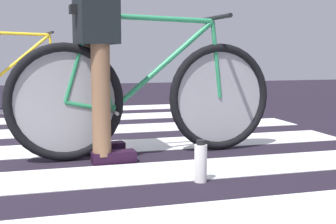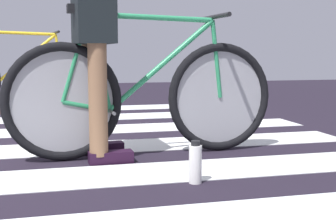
# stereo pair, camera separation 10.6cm
# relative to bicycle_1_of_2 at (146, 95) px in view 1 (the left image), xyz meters

# --- Properties ---
(bicycle_1_of_2) EXTENTS (1.74, 0.52, 0.93)m
(bicycle_1_of_2) POSITION_rel_bicycle_1_of_2_xyz_m (0.00, 0.00, 0.00)
(bicycle_1_of_2) COLOR black
(bicycle_1_of_2) RESTS_ON ground
(cyclist_1_of_2) EXTENTS (0.33, 0.42, 0.98)m
(cyclist_1_of_2) POSITION_rel_bicycle_1_of_2_xyz_m (-0.31, -0.02, 0.25)
(cyclist_1_of_2) COLOR brown
(cyclist_1_of_2) RESTS_ON ground
(bicycle_2_of_2) EXTENTS (1.73, 0.52, 0.93)m
(bicycle_2_of_2) POSITION_rel_bicycle_1_of_2_xyz_m (-0.97, 2.53, 0.00)
(bicycle_2_of_2) COLOR black
(bicycle_2_of_2) RESTS_ON ground
(water_bottle) EXTENTS (0.06, 0.06, 0.22)m
(water_bottle) POSITION_rel_bicycle_1_of_2_xyz_m (0.12, -0.68, -0.28)
(water_bottle) COLOR white
(water_bottle) RESTS_ON ground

